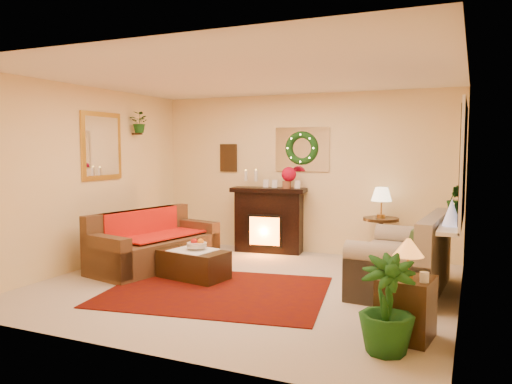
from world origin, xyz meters
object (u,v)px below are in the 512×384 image
at_px(loveseat, 401,256).
at_px(side_table_round, 380,242).
at_px(end_table_square, 406,309).
at_px(coffee_table, 193,263).
at_px(fireplace, 269,219).
at_px(sofa, 155,238).

distance_m(loveseat, side_table_round, 1.43).
relative_size(side_table_round, end_table_square, 1.22).
bearing_deg(coffee_table, fireplace, 92.40).
xyz_separation_m(loveseat, coffee_table, (-2.57, -0.56, -0.21)).
height_order(side_table_round, end_table_square, side_table_round).
height_order(sofa, coffee_table, sofa).
relative_size(side_table_round, coffee_table, 0.76).
relative_size(loveseat, side_table_round, 2.37).
height_order(side_table_round, coffee_table, side_table_round).
xyz_separation_m(loveseat, end_table_square, (0.25, -1.58, -0.15)).
bearing_deg(fireplace, coffee_table, -104.56).
xyz_separation_m(fireplace, end_table_square, (2.57, -3.01, -0.28)).
distance_m(side_table_round, coffee_table, 2.84).
height_order(end_table_square, coffee_table, end_table_square).
relative_size(loveseat, end_table_square, 2.89).
distance_m(fireplace, side_table_round, 1.85).
bearing_deg(sofa, end_table_square, -7.50).
height_order(loveseat, coffee_table, loveseat).
bearing_deg(sofa, coffee_table, -8.75).
bearing_deg(side_table_round, loveseat, -70.67).
xyz_separation_m(sofa, end_table_square, (3.66, -1.34, -0.16)).
bearing_deg(loveseat, fireplace, 152.62).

